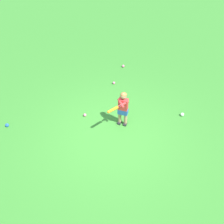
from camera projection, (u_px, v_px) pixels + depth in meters
ground_plane at (113, 136)px, 6.79m from camera, size 40.00×40.00×0.00m
child_batter at (123, 107)px, 6.71m from camera, size 0.62×0.61×1.08m
play_ball_by_bucket at (114, 83)px, 8.59m from camera, size 0.09×0.09×0.09m
play_ball_behind_batter at (7, 125)px, 7.03m from camera, size 0.10×0.10×0.10m
play_ball_near_batter at (182, 114)px, 7.36m from camera, size 0.10×0.10×0.10m
play_ball_midfield at (85, 115)px, 7.36m from camera, size 0.09×0.09×0.09m
play_ball_far_right at (123, 66)px, 9.40m from camera, size 0.10×0.10×0.10m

